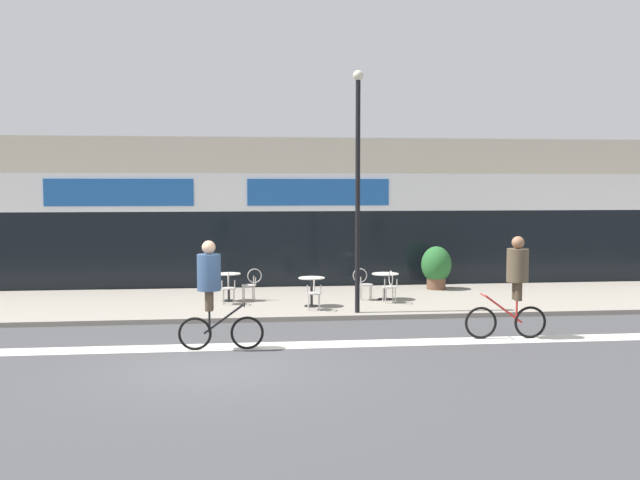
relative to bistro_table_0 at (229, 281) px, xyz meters
The scene contains 16 objects.
ground_plane 7.21m from the bistro_table_0, 91.97° to the right, with size 120.00×120.00×0.00m, color #424244.
sidewalk_slab 0.66m from the bistro_table_0, 163.31° to the left, with size 40.00×5.50×0.12m, color gray.
storefront_facade 5.10m from the bistro_table_0, 92.95° to the left, with size 40.00×4.06×4.85m.
bike_lane_stripe 5.44m from the bistro_table_0, 92.62° to the right, with size 36.00×0.70×0.01m, color silver.
bistro_table_0 is the anchor object (origin of this frame).
bistro_table_1 2.49m from the bistro_table_0, 28.18° to the right, with size 0.70×0.70×0.78m.
bistro_table_2 4.39m from the bistro_table_0, ahead, with size 0.76×0.76×0.75m.
cafe_chair_0_near 0.63m from the bistro_table_0, 90.24° to the right, with size 0.41×0.58×0.90m.
cafe_chair_0_side 0.63m from the bistro_table_0, ahead, with size 0.60×0.45×0.90m.
cafe_chair_1_near 2.84m from the bistro_table_0, 39.43° to the right, with size 0.42×0.59×0.90m.
cafe_chair_2_near 4.47m from the bistro_table_0, 11.11° to the right, with size 0.42×0.58×0.90m.
cafe_chair_2_side 3.76m from the bistro_table_0, ahead, with size 0.58×0.41×0.90m.
planter_pot 6.60m from the bistro_table_0, 14.70° to the left, with size 0.93×0.93×1.33m.
lamp_post 4.91m from the bistro_table_0, 34.79° to the right, with size 0.26×0.26×6.07m.
cyclist_0 5.69m from the bistro_table_0, 93.13° to the right, with size 1.74×0.51×2.24m.
cyclist_1 8.17m from the bistro_table_0, 40.22° to the right, with size 1.81×0.53×2.24m.
Camera 1 is at (0.39, -13.62, 3.35)m, focal length 42.00 mm.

